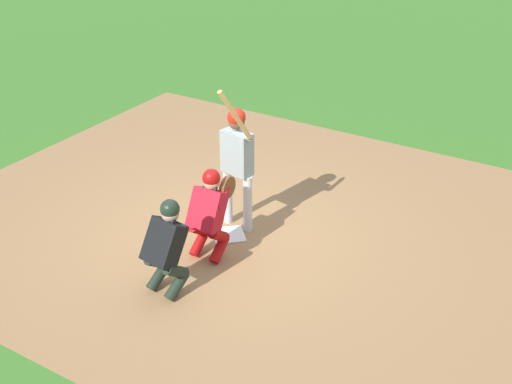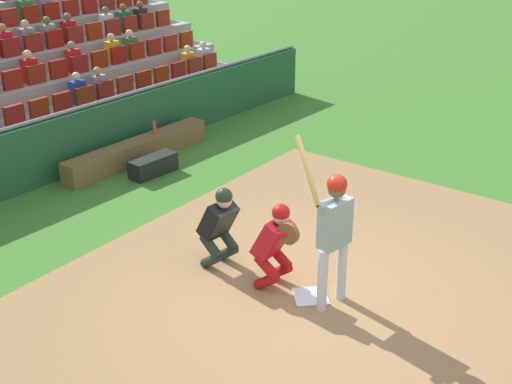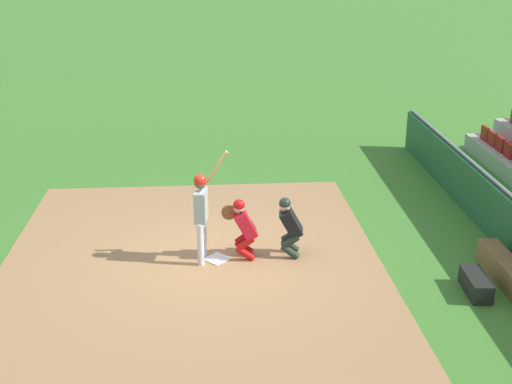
% 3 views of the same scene
% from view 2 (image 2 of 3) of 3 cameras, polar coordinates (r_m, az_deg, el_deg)
% --- Properties ---
extents(ground_plane, '(160.00, 160.00, 0.00)m').
position_cam_2_polar(ground_plane, '(9.17, 4.58, -8.75)').
color(ground_plane, '#3F7A2A').
extents(infield_dirt_patch, '(9.25, 7.83, 0.01)m').
position_cam_2_polar(infield_dirt_patch, '(8.95, 7.26, -9.78)').
color(infield_dirt_patch, '#A1774B').
rests_on(infield_dirt_patch, ground_plane).
extents(home_plate_marker, '(0.62, 0.62, 0.02)m').
position_cam_2_polar(home_plate_marker, '(9.16, 4.58, -8.67)').
color(home_plate_marker, white).
rests_on(home_plate_marker, infield_dirt_patch).
extents(batter_at_plate, '(0.57, 0.69, 2.26)m').
position_cam_2_polar(batter_at_plate, '(8.49, 6.51, -2.80)').
color(batter_at_plate, silver).
rests_on(batter_at_plate, ground_plane).
extents(catcher_crouching, '(0.48, 0.73, 1.27)m').
position_cam_2_polar(catcher_crouching, '(9.00, 1.65, -4.09)').
color(catcher_crouching, '#B10F0F').
rests_on(catcher_crouching, ground_plane).
extents(home_plate_umpire, '(0.50, 0.53, 1.26)m').
position_cam_2_polar(home_plate_umpire, '(9.51, -3.03, -2.61)').
color(home_plate_umpire, '#1F2D21').
rests_on(home_plate_umpire, ground_plane).
extents(dugout_wall, '(15.55, 0.24, 1.23)m').
position_cam_2_polar(dugout_wall, '(12.83, -17.89, 3.04)').
color(dugout_wall, '#225730').
rests_on(dugout_wall, ground_plane).
extents(dugout_bench, '(3.42, 0.40, 0.44)m').
position_cam_2_polar(dugout_bench, '(13.60, -9.82, 3.43)').
color(dugout_bench, brown).
rests_on(dugout_bench, ground_plane).
extents(water_bottle_on_bench, '(0.07, 0.07, 0.26)m').
position_cam_2_polar(water_bottle_on_bench, '(13.79, -8.49, 5.36)').
color(water_bottle_on_bench, '#DD4C26').
rests_on(water_bottle_on_bench, dugout_bench).
extents(equipment_duffel_bag, '(0.97, 0.40, 0.35)m').
position_cam_2_polar(equipment_duffel_bag, '(12.94, -8.59, 2.20)').
color(equipment_duffel_bag, black).
rests_on(equipment_duffel_bag, ground_plane).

